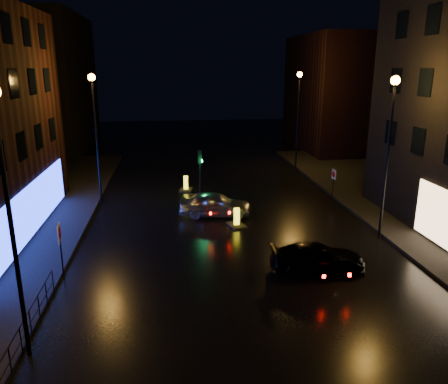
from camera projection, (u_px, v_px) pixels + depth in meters
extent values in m
plane|color=black|center=(258.00, 305.00, 16.70)|extent=(120.00, 120.00, 0.00)
cube|color=black|center=(46.00, 84.00, 46.23)|extent=(8.00, 16.00, 14.00)
cube|color=black|center=(337.00, 93.00, 47.33)|extent=(8.00, 14.00, 12.00)
cylinder|color=black|center=(13.00, 237.00, 12.76)|extent=(0.14, 0.14, 8.00)
cylinder|color=black|center=(97.00, 144.00, 28.02)|extent=(0.14, 0.14, 8.00)
cylinder|color=black|center=(92.00, 80.00, 26.91)|extent=(0.20, 0.20, 0.25)
sphere|color=orange|center=(92.00, 77.00, 26.87)|extent=(0.44, 0.44, 0.44)
cylinder|color=black|center=(387.00, 164.00, 22.24)|extent=(0.14, 0.14, 8.00)
cylinder|color=black|center=(395.00, 84.00, 21.14)|extent=(0.20, 0.20, 0.25)
sphere|color=orange|center=(395.00, 80.00, 21.09)|extent=(0.44, 0.44, 0.44)
cylinder|color=black|center=(297.00, 124.00, 37.50)|extent=(0.14, 0.14, 8.00)
cylinder|color=black|center=(300.00, 76.00, 36.39)|extent=(0.20, 0.20, 0.25)
sphere|color=orange|center=(300.00, 74.00, 36.35)|extent=(0.44, 0.44, 0.44)
cube|color=black|center=(200.00, 199.00, 29.89)|extent=(1.40, 2.40, 0.12)
cylinder|color=black|center=(200.00, 180.00, 29.52)|extent=(0.12, 0.12, 2.80)
cube|color=black|center=(200.00, 157.00, 29.08)|extent=(0.28, 0.22, 0.90)
cylinder|color=#0CFF59|center=(202.00, 161.00, 29.17)|extent=(0.05, 0.18, 0.18)
cylinder|color=black|center=(29.00, 311.00, 14.53)|extent=(0.05, 6.00, 0.05)
cylinder|color=black|center=(31.00, 323.00, 14.66)|extent=(0.04, 6.00, 0.04)
cylinder|color=black|center=(31.00, 323.00, 14.66)|extent=(0.04, 0.04, 1.00)
cylinder|color=black|center=(53.00, 281.00, 17.52)|extent=(0.04, 0.04, 1.00)
imported|color=#B7BBC0|center=(215.00, 204.00, 26.52)|extent=(4.52, 2.30, 1.48)
imported|color=black|center=(318.00, 258.00, 19.40)|extent=(4.28, 1.80, 1.24)
cube|color=black|center=(237.00, 225.00, 24.98)|extent=(1.10, 1.39, 0.10)
cube|color=yellow|center=(237.00, 217.00, 24.83)|extent=(0.32, 0.25, 1.02)
cube|color=black|center=(237.00, 217.00, 24.83)|extent=(0.30, 0.10, 0.61)
cube|color=black|center=(186.00, 190.00, 32.15)|extent=(1.09, 1.41, 0.10)
cube|color=yellow|center=(186.00, 183.00, 32.01)|extent=(0.33, 0.25, 1.05)
cube|color=black|center=(186.00, 183.00, 32.01)|extent=(0.31, 0.09, 0.63)
cylinder|color=black|center=(61.00, 252.00, 18.57)|extent=(0.06, 0.06, 2.37)
cube|color=silver|center=(59.00, 233.00, 18.33)|extent=(0.10, 0.59, 0.81)
cylinder|color=#B20C0C|center=(60.00, 233.00, 18.34)|extent=(0.06, 0.47, 0.47)
cylinder|color=black|center=(333.00, 185.00, 29.96)|extent=(0.05, 0.05, 1.98)
cube|color=silver|center=(334.00, 174.00, 29.76)|extent=(0.12, 0.50, 0.67)
cylinder|color=#B20C0C|center=(334.00, 174.00, 29.75)|extent=(0.08, 0.39, 0.40)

